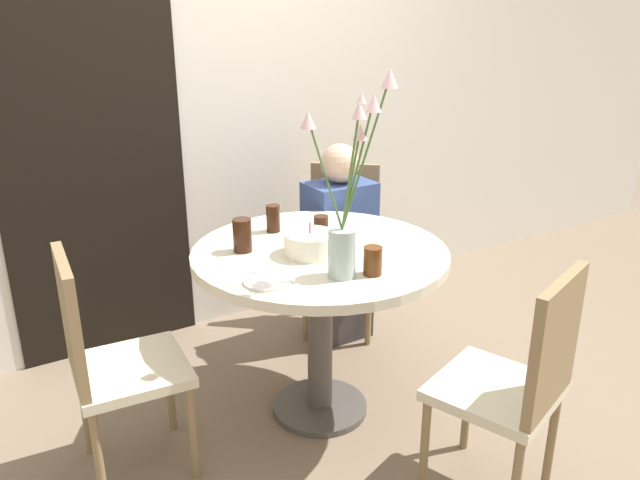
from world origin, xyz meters
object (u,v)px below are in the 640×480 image
at_px(drink_glass_3, 242,235).
at_px(birthday_cake, 310,244).
at_px(chair_near_front, 342,238).
at_px(drink_glass_0, 373,261).
at_px(flower_vase, 347,206).
at_px(drink_glass_2, 273,218).
at_px(side_plate, 268,281).
at_px(chair_far_back, 107,355).
at_px(person_woman, 339,250).
at_px(drink_glass_1, 321,228).
at_px(chair_left_flank, 519,378).

bearing_deg(drink_glass_3, birthday_cake, -39.47).
bearing_deg(chair_near_front, drink_glass_0, -78.29).
xyz_separation_m(chair_near_front, flower_vase, (-0.63, -0.96, 0.53)).
bearing_deg(drink_glass_2, side_plate, -119.91).
bearing_deg(chair_far_back, birthday_cake, -92.36).
relative_size(drink_glass_2, person_woman, 0.11).
relative_size(drink_glass_1, drink_glass_2, 0.89).
bearing_deg(drink_glass_2, drink_glass_0, -82.16).
xyz_separation_m(drink_glass_3, person_woman, (0.74, 0.40, -0.34)).
height_order(chair_far_back, drink_glass_3, drink_glass_3).
distance_m(flower_vase, drink_glass_0, 0.24).
bearing_deg(drink_glass_1, person_woman, 48.94).
height_order(flower_vase, drink_glass_1, flower_vase).
distance_m(chair_left_flank, drink_glass_1, 1.00).
relative_size(birthday_cake, side_plate, 1.18).
relative_size(chair_near_front, birthday_cake, 4.36).
relative_size(chair_left_flank, drink_glass_2, 7.56).
xyz_separation_m(chair_left_flank, birthday_cake, (-0.35, 0.80, 0.31)).
height_order(chair_left_flank, flower_vase, flower_vase).
distance_m(drink_glass_0, drink_glass_1, 0.42).
bearing_deg(side_plate, drink_glass_1, 34.78).
bearing_deg(drink_glass_0, drink_glass_3, 122.84).
bearing_deg(side_plate, chair_left_flank, -45.64).
bearing_deg(person_woman, drink_glass_3, -151.46).
xyz_separation_m(chair_near_front, birthday_cake, (-0.63, -0.70, 0.31)).
height_order(chair_near_front, birthday_cake, same).
height_order(chair_near_front, chair_left_flank, same).
bearing_deg(chair_far_back, drink_glass_1, -84.10).
bearing_deg(drink_glass_1, chair_near_front, 49.17).
bearing_deg(drink_glass_1, chair_left_flank, -76.06).
distance_m(chair_far_back, drink_glass_3, 0.68).
bearing_deg(chair_near_front, chair_far_back, -117.28).
bearing_deg(drink_glass_3, side_plate, -100.07).
relative_size(chair_left_flank, flower_vase, 1.23).
relative_size(chair_far_back, side_plate, 5.16).
distance_m(flower_vase, drink_glass_3, 0.52).
distance_m(chair_near_front, drink_glass_1, 0.83).
height_order(flower_vase, drink_glass_2, flower_vase).
bearing_deg(drink_glass_2, drink_glass_1, -59.69).
bearing_deg(birthday_cake, person_woman, 47.72).
bearing_deg(drink_glass_0, chair_near_front, 61.73).
height_order(side_plate, drink_glass_3, drink_glass_3).
height_order(chair_far_back, flower_vase, flower_vase).
distance_m(chair_far_back, birthday_cake, 0.87).
distance_m(chair_near_front, drink_glass_3, 1.04).
distance_m(drink_glass_1, person_woman, 0.69).
height_order(chair_near_front, chair_far_back, same).
xyz_separation_m(chair_left_flank, flower_vase, (-0.35, 0.54, 0.53)).
bearing_deg(chair_near_front, drink_glass_1, -90.86).
distance_m(birthday_cake, flower_vase, 0.34).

